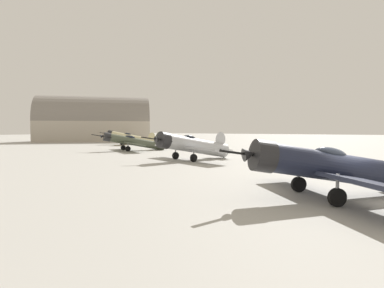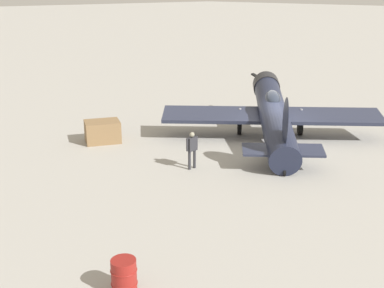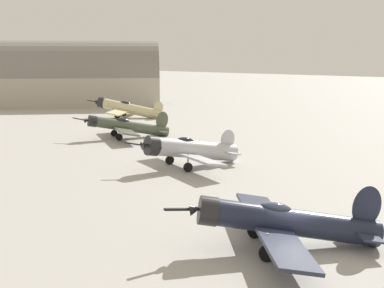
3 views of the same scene
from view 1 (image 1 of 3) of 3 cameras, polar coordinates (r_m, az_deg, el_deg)
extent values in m
plane|color=#A8A59E|center=(16.86, 26.62, -8.79)|extent=(400.00, 400.00, 0.00)
cylinder|color=#1E2338|center=(16.65, 26.72, -4.15)|extent=(7.23, 7.55, 2.76)
cylinder|color=#232326|center=(14.42, 12.96, -2.21)|extent=(1.83, 1.82, 1.59)
cone|color=#232326|center=(14.17, 10.55, -1.85)|extent=(0.88, 0.88, 0.69)
cube|color=black|center=(14.12, 9.98, -1.86)|extent=(2.90, 1.28, 0.55)
ellipsoid|color=black|center=(16.06, 24.20, -1.76)|extent=(1.78, 1.82, 0.94)
cube|color=#282D42|center=(16.05, 23.60, -5.05)|extent=(9.38, 9.00, 0.48)
cylinder|color=#999BA0|center=(14.51, 25.28, -7.00)|extent=(0.14, 0.14, 0.99)
cylinder|color=black|center=(14.60, 25.24, -8.92)|extent=(0.69, 0.72, 0.80)
cylinder|color=#999BA0|center=(17.14, 19.13, -5.42)|extent=(0.14, 0.14, 0.99)
cylinder|color=black|center=(17.22, 19.11, -7.06)|extent=(0.69, 0.72, 0.80)
cylinder|color=#B7BABF|center=(33.36, 0.70, -0.32)|extent=(8.58, 4.50, 2.93)
cylinder|color=#232326|center=(31.09, -5.25, 0.69)|extent=(1.69, 1.98, 1.81)
cone|color=#232326|center=(30.76, -6.29, 0.87)|extent=(0.86, 0.89, 0.78)
cube|color=black|center=(30.68, -6.53, 0.86)|extent=(1.95, 2.60, 0.54)
ellipsoid|color=black|center=(32.82, -0.48, 1.03)|extent=(1.94, 1.35, 0.95)
cube|color=#ADAFB5|center=(32.77, -0.72, -0.82)|extent=(5.70, 11.04, 0.49)
ellipsoid|color=#B7BABF|center=(35.56, 5.29, 0.82)|extent=(1.70, 0.74, 1.98)
cube|color=#ADAFB5|center=(35.48, 5.04, -0.92)|extent=(2.24, 3.57, 0.28)
cylinder|color=#999BA0|center=(31.14, 0.31, -1.58)|extent=(0.14, 0.14, 1.10)
cylinder|color=black|center=(31.19, 0.31, -2.59)|extent=(0.82, 0.47, 0.80)
cylinder|color=#999BA0|center=(33.90, -3.06, -1.24)|extent=(0.14, 0.14, 1.10)
cylinder|color=black|center=(33.94, -3.05, -2.16)|extent=(0.82, 0.47, 0.80)
cylinder|color=black|center=(36.02, 5.88, -2.31)|extent=(0.30, 0.19, 0.28)
cylinder|color=#4C5442|center=(48.79, -10.30, 0.36)|extent=(8.63, 5.85, 2.93)
cylinder|color=#232326|center=(47.77, -15.43, 1.27)|extent=(1.65, 1.71, 1.46)
cone|color=#232326|center=(47.66, -16.21, 1.40)|extent=(0.83, 0.80, 0.64)
cube|color=black|center=(47.63, -16.38, 1.40)|extent=(1.26, 3.14, 0.59)
ellipsoid|color=black|center=(48.53, -11.36, 1.16)|extent=(1.93, 1.58, 0.99)
cube|color=#565E4C|center=(48.51, -11.56, 0.19)|extent=(7.35, 10.42, 0.55)
ellipsoid|color=#4C5442|center=(49.96, -6.00, 1.10)|extent=(1.67, 1.07, 2.38)
cube|color=#565E4C|center=(49.94, -6.21, -0.30)|extent=(2.69, 3.48, 0.30)
cylinder|color=#999BA0|center=(46.93, -11.76, -0.24)|extent=(0.14, 0.14, 1.02)
cylinder|color=black|center=(46.96, -11.75, -0.87)|extent=(0.79, 0.58, 0.80)
cylinder|color=#999BA0|center=(49.86, -12.61, -0.08)|extent=(0.14, 0.14, 1.02)
cylinder|color=black|center=(49.89, -12.60, -0.67)|extent=(0.79, 0.58, 0.80)
cylinder|color=black|center=(50.23, -5.39, -0.89)|extent=(0.29, 0.23, 0.28)
cylinder|color=beige|center=(68.27, -10.97, 1.02)|extent=(6.37, 9.75, 3.41)
cylinder|color=#232326|center=(69.68, -14.87, 1.77)|extent=(2.04, 1.86, 1.81)
cone|color=#232326|center=(69.89, -15.38, 1.87)|extent=(0.93, 0.92, 0.79)
cube|color=black|center=(69.94, -15.49, 1.87)|extent=(2.60, 1.73, 0.60)
ellipsoid|color=black|center=(68.52, -11.80, 1.73)|extent=(1.54, 1.94, 0.98)
cube|color=#C6BC89|center=(68.60, -11.96, 0.86)|extent=(11.07, 7.35, 0.54)
ellipsoid|color=beige|center=(67.28, -7.45, 1.36)|extent=(0.98, 1.64, 2.04)
cube|color=#C6BC89|center=(67.35, -7.61, 0.44)|extent=(3.50, 2.62, 0.30)
cylinder|color=#999BA0|center=(67.18, -12.85, 0.61)|extent=(0.14, 0.14, 1.01)
cylinder|color=black|center=(67.20, -12.84, 0.18)|extent=(0.56, 0.80, 0.80)
cylinder|color=#999BA0|center=(70.39, -12.06, 0.71)|extent=(0.14, 0.14, 1.01)
cylinder|color=black|center=(70.40, -12.05, 0.30)|extent=(0.56, 0.80, 0.80)
cylinder|color=black|center=(67.21, -6.93, 0.01)|extent=(0.22, 0.29, 0.28)
cube|color=#ADA393|center=(89.65, -17.51, 2.22)|extent=(30.55, 30.14, 5.45)
cylinder|color=slate|center=(89.67, -17.54, 3.97)|extent=(30.55, 30.14, 13.78)
camera|label=2|loc=(34.76, 62.70, 7.92)|focal=45.38mm
camera|label=3|loc=(13.17, 153.85, 26.94)|focal=47.68mm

